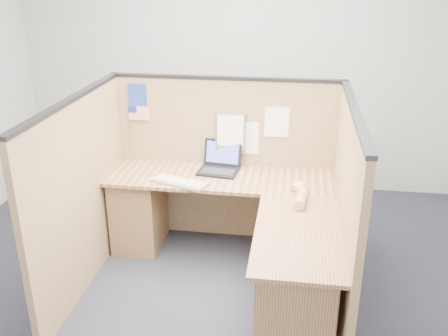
% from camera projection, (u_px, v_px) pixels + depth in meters
% --- Properties ---
extents(floor, '(5.00, 5.00, 0.00)m').
position_uv_depth(floor, '(207.00, 295.00, 3.93)').
color(floor, black).
rests_on(floor, ground).
extents(wall_back, '(5.00, 0.00, 5.00)m').
position_uv_depth(wall_back, '(243.00, 65.00, 5.46)').
color(wall_back, '#AEB1B3').
rests_on(wall_back, floor).
extents(cubicle_partitions, '(2.06, 1.83, 1.53)m').
position_uv_depth(cubicle_partitions, '(216.00, 184.00, 4.03)').
color(cubicle_partitions, brown).
rests_on(cubicle_partitions, floor).
extents(l_desk, '(1.95, 1.75, 0.73)m').
position_uv_depth(l_desk, '(236.00, 235.00, 4.02)').
color(l_desk, brown).
rests_on(l_desk, floor).
extents(laptop, '(0.37, 0.36, 0.24)m').
position_uv_depth(laptop, '(219.00, 163.00, 4.40)').
color(laptop, black).
rests_on(laptop, l_desk).
extents(keyboard, '(0.50, 0.30, 0.03)m').
position_uv_depth(keyboard, '(179.00, 182.00, 4.13)').
color(keyboard, gray).
rests_on(keyboard, l_desk).
extents(mouse, '(0.12, 0.08, 0.05)m').
position_uv_depth(mouse, '(299.00, 188.00, 3.99)').
color(mouse, silver).
rests_on(mouse, l_desk).
extents(hand_forearm, '(0.12, 0.42, 0.09)m').
position_uv_depth(hand_forearm, '(300.00, 195.00, 3.84)').
color(hand_forearm, tan).
rests_on(hand_forearm, l_desk).
extents(blue_poster, '(0.20, 0.03, 0.27)m').
position_uv_depth(blue_poster, '(140.00, 98.00, 4.43)').
color(blue_poster, navy).
rests_on(blue_poster, cubicle_partitions).
extents(american_flag, '(0.20, 0.01, 0.34)m').
position_uv_depth(american_flag, '(137.00, 114.00, 4.48)').
color(american_flag, olive).
rests_on(american_flag, cubicle_partitions).
extents(file_holder, '(0.26, 0.05, 0.34)m').
position_uv_depth(file_holder, '(231.00, 132.00, 4.39)').
color(file_holder, slate).
rests_on(file_holder, cubicle_partitions).
extents(paper_left, '(0.21, 0.01, 0.27)m').
position_uv_depth(paper_left, '(277.00, 122.00, 4.32)').
color(paper_left, white).
rests_on(paper_left, cubicle_partitions).
extents(paper_right, '(0.23, 0.01, 0.30)m').
position_uv_depth(paper_right, '(246.00, 138.00, 4.42)').
color(paper_right, white).
rests_on(paper_right, cubicle_partitions).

